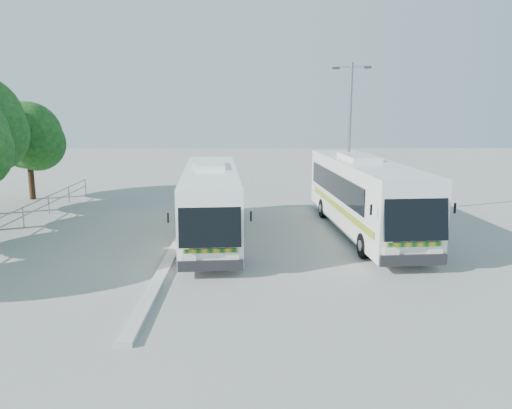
{
  "coord_description": "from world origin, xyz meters",
  "views": [
    {
      "loc": [
        0.73,
        -16.98,
        5.68
      ],
      "look_at": [
        0.92,
        1.82,
        1.93
      ],
      "focal_mm": 35.0,
      "sensor_mm": 36.0,
      "label": 1
    }
  ],
  "objects_px": {
    "coach_main": "(211,201)",
    "lamppost": "(349,134)",
    "tree_far_e": "(29,136)",
    "coach_adjacent": "(364,194)"
  },
  "relations": [
    {
      "from": "coach_main",
      "to": "lamppost",
      "type": "distance_m",
      "value": 8.23
    },
    {
      "from": "tree_far_e",
      "to": "coach_main",
      "type": "distance_m",
      "value": 15.03
    },
    {
      "from": "tree_far_e",
      "to": "coach_adjacent",
      "type": "bearing_deg",
      "value": -24.6
    },
    {
      "from": "lamppost",
      "to": "coach_main",
      "type": "bearing_deg",
      "value": -129.25
    },
    {
      "from": "coach_main",
      "to": "coach_adjacent",
      "type": "height_order",
      "value": "coach_adjacent"
    },
    {
      "from": "coach_adjacent",
      "to": "tree_far_e",
      "type": "bearing_deg",
      "value": 150.87
    },
    {
      "from": "coach_main",
      "to": "lamppost",
      "type": "xyz_separation_m",
      "value": [
        6.66,
        4.08,
        2.61
      ]
    },
    {
      "from": "tree_far_e",
      "to": "lamppost",
      "type": "relative_size",
      "value": 0.77
    },
    {
      "from": "tree_far_e",
      "to": "coach_adjacent",
      "type": "height_order",
      "value": "tree_far_e"
    },
    {
      "from": "lamppost",
      "to": "coach_adjacent",
      "type": "bearing_deg",
      "value": -68.86
    }
  ]
}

